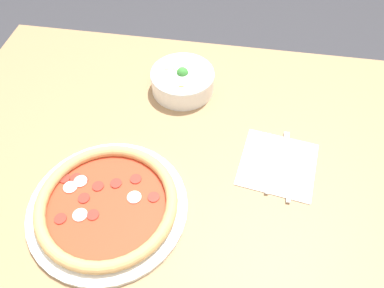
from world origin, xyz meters
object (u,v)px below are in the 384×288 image
object	(u,v)px
pizza	(107,205)
fork	(267,162)
bowl	(184,80)
knife	(287,168)

from	to	relation	value
pizza	fork	size ratio (longest dim) A/B	1.95
bowl	knife	xyz separation A→B (m)	(0.29, -0.23, -0.03)
fork	knife	size ratio (longest dim) A/B	0.88
pizza	knife	xyz separation A→B (m)	(0.39, 0.17, -0.01)
pizza	fork	world-z (taller)	pizza
pizza	bowl	distance (m)	0.41
fork	pizza	bearing A→B (deg)	116.39
pizza	fork	bearing A→B (deg)	27.49
bowl	fork	world-z (taller)	bowl
bowl	pizza	bearing A→B (deg)	-104.05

